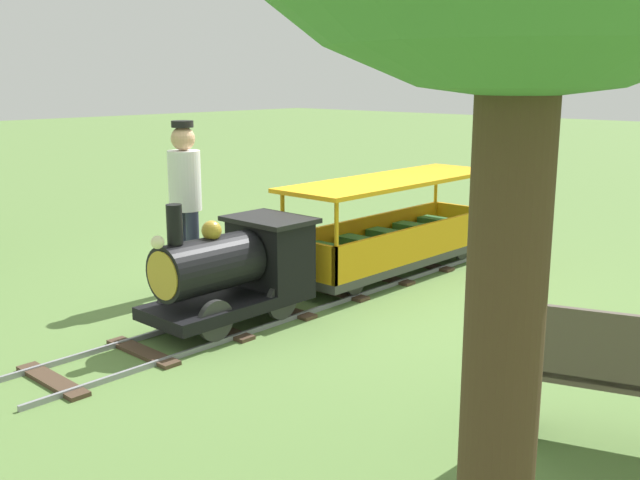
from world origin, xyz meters
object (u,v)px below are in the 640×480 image
at_px(locomotive, 237,268).
at_px(park_bench, 631,380).
at_px(passenger_car, 393,235).
at_px(conductor_person, 185,193).

xyz_separation_m(locomotive, park_bench, (-3.17, -0.04, -0.07)).
distance_m(locomotive, passenger_car, 2.10).
distance_m(passenger_car, park_bench, 3.78).
distance_m(passenger_car, conductor_person, 2.16).
height_order(conductor_person, park_bench, conductor_person).
height_order(locomotive, passenger_car, locomotive).
distance_m(locomotive, conductor_person, 1.16).
xyz_separation_m(passenger_car, conductor_person, (1.02, 1.83, 0.54)).
relative_size(locomotive, park_bench, 1.06).
xyz_separation_m(locomotive, conductor_person, (1.02, -0.27, 0.47)).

